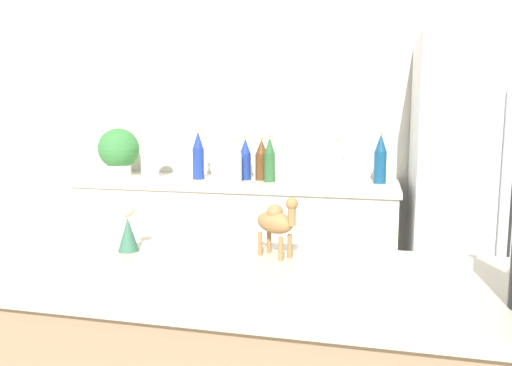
% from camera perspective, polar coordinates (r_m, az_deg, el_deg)
% --- Properties ---
extents(wall_back, '(8.00, 0.06, 2.55)m').
position_cam_1_polar(wall_back, '(3.42, 4.59, 6.92)').
color(wall_back, silver).
rests_on(wall_back, ground_plane).
extents(back_counter, '(2.03, 0.63, 0.91)m').
position_cam_1_polar(back_counter, '(3.29, -2.26, -7.55)').
color(back_counter, silver).
rests_on(back_counter, ground_plane).
extents(refrigerator, '(0.90, 0.73, 1.75)m').
position_cam_1_polar(refrigerator, '(3.08, 25.66, -1.40)').
color(refrigerator, silver).
rests_on(refrigerator, ground_plane).
extents(potted_plant, '(0.28, 0.28, 0.32)m').
position_cam_1_polar(potted_plant, '(3.51, -15.40, 3.60)').
color(potted_plant, silver).
rests_on(potted_plant, back_counter).
extents(paper_towel_roll, '(0.12, 0.12, 0.27)m').
position_cam_1_polar(paper_towel_roll, '(3.35, -12.05, 2.89)').
color(paper_towel_roll, white).
rests_on(paper_towel_roll, back_counter).
extents(back_bottle_0, '(0.08, 0.08, 0.31)m').
position_cam_1_polar(back_bottle_0, '(3.13, 14.02, 2.69)').
color(back_bottle_0, navy).
rests_on(back_bottle_0, back_counter).
extents(back_bottle_1, '(0.07, 0.07, 0.29)m').
position_cam_1_polar(back_bottle_1, '(3.10, 1.57, 2.66)').
color(back_bottle_1, '#2D6033').
rests_on(back_bottle_1, back_counter).
extents(back_bottle_2, '(0.08, 0.08, 0.27)m').
position_cam_1_polar(back_bottle_2, '(3.19, 0.64, 2.65)').
color(back_bottle_2, brown).
rests_on(back_bottle_2, back_counter).
extents(back_bottle_3, '(0.06, 0.06, 0.27)m').
position_cam_1_polar(back_bottle_3, '(3.12, -2.18, 2.53)').
color(back_bottle_3, '#B2B7BC').
rests_on(back_bottle_3, back_counter).
extents(back_bottle_4, '(0.07, 0.07, 0.32)m').
position_cam_1_polar(back_bottle_4, '(3.25, -6.62, 3.12)').
color(back_bottle_4, navy).
rests_on(back_bottle_4, back_counter).
extents(back_bottle_5, '(0.07, 0.07, 0.27)m').
position_cam_1_polar(back_bottle_5, '(3.20, -1.23, 2.71)').
color(back_bottle_5, navy).
rests_on(back_bottle_5, back_counter).
extents(back_bottle_6, '(0.08, 0.08, 0.26)m').
position_cam_1_polar(back_bottle_6, '(3.14, 9.34, 2.42)').
color(back_bottle_6, '#B2B7BC').
rests_on(back_bottle_6, back_counter).
extents(camel_figurine, '(0.13, 0.11, 0.17)m').
position_cam_1_polar(camel_figurine, '(1.34, 2.36, -4.37)').
color(camel_figurine, olive).
rests_on(camel_figurine, bar_counter).
extents(wise_man_figurine_blue, '(0.06, 0.06, 0.13)m').
position_cam_1_polar(wise_man_figurine_blue, '(1.45, -14.42, -5.34)').
color(wise_man_figurine_blue, '#33664C').
rests_on(wise_man_figurine_blue, bar_counter).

